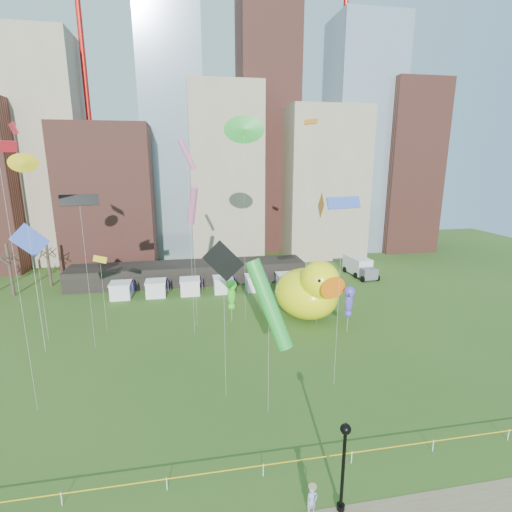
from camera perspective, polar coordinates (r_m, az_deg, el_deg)
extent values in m
plane|color=#2E551A|center=(28.35, 1.07, -29.78)|extent=(160.00, 160.00, 0.00)
cube|color=gray|center=(86.07, -28.68, 13.20)|extent=(14.00, 12.00, 42.00)
cube|color=brown|center=(77.61, -20.84, 8.14)|extent=(16.00, 14.00, 26.00)
cube|color=#8C9EB2|center=(84.47, -12.26, 18.98)|extent=(12.00, 12.00, 55.00)
cube|color=gray|center=(80.54, -4.67, 12.02)|extent=(14.00, 14.00, 34.00)
cube|color=brown|center=(89.15, 1.64, 23.20)|extent=(12.00, 12.00, 68.00)
cube|color=gray|center=(83.12, 9.60, 10.55)|extent=(16.00, 14.00, 30.00)
cube|color=#8C9EB2|center=(90.62, 15.15, 16.23)|extent=(14.00, 12.00, 48.00)
cube|color=brown|center=(93.45, 21.12, 12.02)|extent=(12.00, 12.00, 36.00)
cylinder|color=red|center=(87.91, -24.21, 24.87)|extent=(1.00, 1.00, 76.00)
cylinder|color=red|center=(92.60, 12.70, 25.06)|extent=(1.00, 1.00, 76.00)
cube|color=black|center=(64.63, -9.84, -2.47)|extent=(38.00, 6.00, 3.20)
cube|color=white|center=(59.86, -19.38, -4.90)|extent=(2.80, 2.80, 2.20)
cube|color=red|center=(59.44, -17.70, -4.39)|extent=(0.08, 1.40, 1.60)
cube|color=white|center=(59.25, -14.59, -4.74)|extent=(2.80, 2.80, 2.20)
cube|color=red|center=(58.97, -12.88, -4.22)|extent=(0.08, 1.40, 1.60)
cube|color=white|center=(59.05, -9.74, -4.55)|extent=(2.80, 2.80, 2.20)
cube|color=red|center=(58.92, -8.01, -4.01)|extent=(0.08, 1.40, 1.60)
cube|color=white|center=(59.27, -4.89, -4.32)|extent=(2.80, 2.80, 2.20)
cube|color=red|center=(59.30, -3.17, -3.78)|extent=(0.08, 1.40, 1.60)
cube|color=white|center=(59.91, -0.12, -4.07)|extent=(2.80, 2.80, 2.20)
cube|color=red|center=(60.09, 1.58, -3.52)|extent=(0.08, 1.40, 1.60)
cube|color=white|center=(60.96, 4.52, -3.80)|extent=(2.80, 2.80, 2.20)
cube|color=red|center=(61.28, 6.16, -3.25)|extent=(0.08, 1.40, 1.60)
cube|color=white|center=(62.39, 8.98, -3.51)|extent=(2.80, 2.80, 2.20)
cube|color=red|center=(62.85, 10.55, -2.97)|extent=(0.08, 1.40, 1.60)
cylinder|color=#382B21|center=(67.24, -32.64, -1.75)|extent=(0.44, 0.44, 8.00)
cylinder|color=#382B21|center=(69.53, -28.37, -0.97)|extent=(0.44, 0.44, 7.50)
cylinder|color=white|center=(28.83, -26.87, -29.43)|extent=(0.06, 0.06, 0.90)
cylinder|color=white|center=(27.80, -13.07, -30.02)|extent=(0.06, 0.06, 0.90)
cylinder|color=white|center=(28.04, 1.07, -29.12)|extent=(0.06, 0.06, 0.90)
cylinder|color=white|center=(29.53, 13.98, -26.96)|extent=(0.06, 0.06, 0.90)
cylinder|color=white|center=(32.09, 24.76, -24.15)|extent=(0.06, 0.06, 0.90)
cylinder|color=white|center=(35.49, 33.31, -21.26)|extent=(0.06, 0.06, 0.90)
cube|color=yellow|center=(27.80, 1.07, -28.59)|extent=(50.00, 0.02, 0.07)
ellipsoid|color=#FEFF0D|center=(49.71, 7.46, -5.52)|extent=(9.75, 10.67, 6.31)
ellipsoid|color=#FEFF0D|center=(52.55, 5.38, -4.57)|extent=(2.45, 2.12, 2.56)
sphere|color=#FEFF0D|center=(46.71, 9.45, -3.60)|extent=(5.83, 5.83, 4.74)
cone|color=orange|center=(45.22, 10.91, -4.46)|extent=(3.08, 2.75, 2.61)
sphere|color=white|center=(44.79, 9.08, -3.50)|extent=(0.85, 0.85, 0.85)
sphere|color=white|center=(46.28, 11.73, -3.05)|extent=(0.85, 0.85, 0.85)
sphere|color=black|center=(44.47, 9.37, -3.64)|extent=(0.43, 0.43, 0.43)
sphere|color=black|center=(45.98, 12.04, -3.18)|extent=(0.43, 0.43, 0.43)
ellipsoid|color=white|center=(50.79, 8.72, -7.45)|extent=(3.04, 3.55, 2.47)
ellipsoid|color=white|center=(52.02, 8.25, -6.98)|extent=(0.83, 0.65, 1.00)
sphere|color=white|center=(49.46, 9.16, -6.83)|extent=(1.88, 1.88, 1.86)
cone|color=orange|center=(48.79, 9.45, -7.21)|extent=(1.03, 0.85, 1.02)
sphere|color=white|center=(48.76, 8.79, -6.81)|extent=(0.33, 0.33, 0.33)
sphere|color=white|center=(49.08, 9.93, -6.71)|extent=(0.33, 0.33, 0.33)
sphere|color=black|center=(48.62, 8.85, -6.87)|extent=(0.17, 0.17, 0.17)
sphere|color=black|center=(48.94, 9.99, -6.78)|extent=(0.17, 0.17, 0.17)
cylinder|color=silver|center=(48.34, -3.63, -7.78)|extent=(0.03, 0.03, 3.49)
ellipsoid|color=green|center=(47.72, -3.66, -5.84)|extent=(1.03, 0.85, 2.58)
sphere|color=green|center=(47.13, -3.67, -4.32)|extent=(1.34, 1.34, 1.32)
cone|color=green|center=(46.59, -3.58, -4.62)|extent=(0.47, 0.83, 0.46)
sphere|color=green|center=(48.29, -3.64, -7.47)|extent=(0.92, 0.92, 0.92)
cylinder|color=silver|center=(46.57, 13.45, -8.84)|extent=(0.03, 0.03, 3.76)
ellipsoid|color=#4C3EBB|center=(45.89, 13.58, -6.67)|extent=(1.11, 0.98, 2.45)
sphere|color=#4C3EBB|center=(45.32, 13.75, -5.18)|extent=(1.49, 1.49, 1.25)
cone|color=#4C3EBB|center=(44.86, 14.03, -5.48)|extent=(0.60, 0.86, 0.44)
sphere|color=#4C3EBB|center=(46.44, 13.45, -8.28)|extent=(0.88, 0.88, 0.88)
cylinder|color=black|center=(26.95, 12.42, -32.53)|extent=(0.48, 0.48, 0.33)
cylinder|color=black|center=(25.25, 12.75, -28.69)|extent=(0.20, 0.20, 5.21)
sphere|color=black|center=(23.48, 13.14, -23.70)|extent=(0.61, 0.61, 0.61)
cone|color=black|center=(23.28, 13.19, -23.06)|extent=(0.22, 0.22, 0.27)
cube|color=silver|center=(70.27, 14.78, -1.26)|extent=(3.25, 5.91, 2.84)
cube|color=#595960|center=(67.45, 16.30, -2.50)|extent=(2.79, 2.28, 1.82)
cylinder|color=black|center=(68.22, 14.55, -2.80)|extent=(0.38, 1.04, 1.02)
cylinder|color=black|center=(69.66, 16.57, -2.59)|extent=(0.38, 1.04, 1.02)
cylinder|color=black|center=(71.43, 13.00, -1.95)|extent=(0.38, 1.04, 1.02)
cylinder|color=black|center=(72.81, 14.97, -1.77)|extent=(0.38, 1.04, 1.02)
imported|color=white|center=(25.93, 8.29, -32.26)|extent=(0.74, 0.56, 1.82)
cylinder|color=silver|center=(33.72, -31.70, -4.25)|extent=(0.02, 0.02, 20.56)
cylinder|color=silver|center=(46.03, -9.02, -1.74)|extent=(0.02, 0.02, 14.63)
cylinder|color=pink|center=(44.64, -9.38, 7.34)|extent=(1.48, 2.85, 4.66)
cylinder|color=silver|center=(43.29, -23.67, -2.92)|extent=(0.02, 0.02, 15.86)
cube|color=black|center=(41.85, -24.73, 7.54)|extent=(3.64, 1.13, 1.10)
cylinder|color=silver|center=(30.88, 1.87, -15.15)|extent=(0.02, 0.02, 9.18)
cylinder|color=green|center=(28.93, 1.94, -7.18)|extent=(3.80, 3.53, 6.85)
cylinder|color=silver|center=(47.36, -29.71, 0.00)|extent=(0.02, 0.02, 19.40)
cone|color=yellow|center=(46.31, -31.17, 11.72)|extent=(1.76, 1.22, 1.93)
cylinder|color=silver|center=(46.32, -29.61, -5.15)|extent=(0.02, 0.02, 11.83)
cube|color=blue|center=(44.93, -30.51, 2.02)|extent=(3.45, 1.14, 3.61)
cylinder|color=silver|center=(46.30, 7.61, 4.25)|extent=(0.02, 0.02, 23.83)
cube|color=orange|center=(45.86, 8.11, 19.09)|extent=(1.25, 1.68, 0.57)
cylinder|color=silver|center=(43.87, -30.40, 0.99)|extent=(0.02, 0.02, 22.45)
cube|color=red|center=(43.17, -32.28, 15.66)|extent=(1.87, 3.13, 1.00)
cylinder|color=silver|center=(42.93, -9.59, 0.95)|extent=(0.02, 0.02, 20.21)
cylinder|color=pink|center=(41.88, -10.16, 14.56)|extent=(1.98, 0.94, 3.24)
cylinder|color=silver|center=(32.40, -4.66, -11.00)|extent=(0.02, 0.02, 11.92)
cube|color=black|center=(30.38, -4.88, -0.75)|extent=(3.29, 0.82, 3.38)
cylinder|color=silver|center=(46.09, -1.70, 3.82)|extent=(0.02, 0.02, 23.04)
cone|color=green|center=(45.52, -1.81, 18.24)|extent=(3.08, 1.08, 3.08)
cylinder|color=silver|center=(48.64, -21.65, -5.40)|extent=(0.02, 0.02, 8.65)
cube|color=yellow|center=(47.46, -22.12, -0.45)|extent=(1.93, 1.78, 0.71)
cylinder|color=silver|center=(33.69, 12.12, -6.23)|extent=(0.02, 0.02, 16.33)
cube|color=blue|center=(31.86, 12.87, 7.71)|extent=(3.13, 1.15, 0.95)
cylinder|color=silver|center=(46.63, 9.25, -1.56)|extent=(0.02, 0.02, 14.59)
cube|color=orange|center=(45.26, 9.61, 7.38)|extent=(0.37, 3.09, 3.11)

